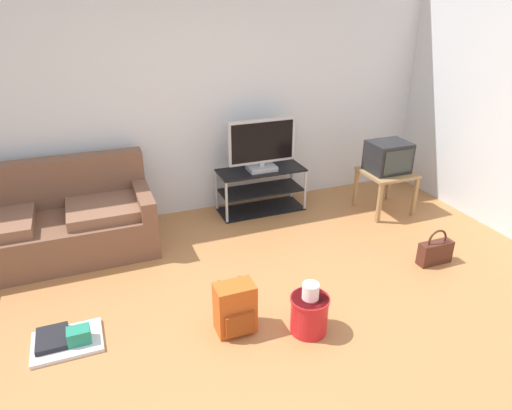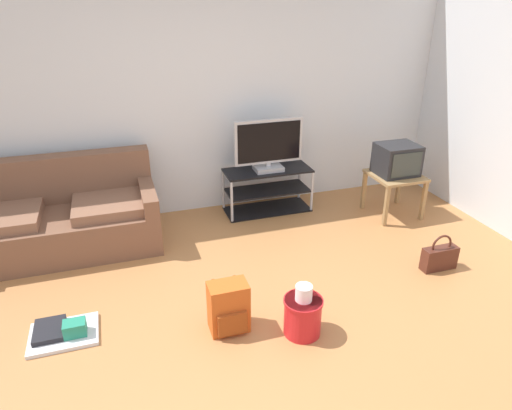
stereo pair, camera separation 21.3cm
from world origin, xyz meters
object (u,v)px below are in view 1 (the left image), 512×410
at_px(crt_tv, 388,157).
at_px(floor_tray, 66,340).
at_px(cleaning_bucket, 309,312).
at_px(backpack, 235,308).
at_px(flat_tv, 262,146).
at_px(handbag, 435,251).
at_px(tv_stand, 261,190).
at_px(side_table, 386,178).
at_px(couch, 53,224).

relative_size(crt_tv, floor_tray, 0.88).
bearing_deg(floor_tray, cleaning_bucket, -16.43).
relative_size(backpack, cleaning_bucket, 0.95).
distance_m(crt_tv, cleaning_bucket, 2.42).
height_order(flat_tv, cleaning_bucket, flat_tv).
height_order(flat_tv, backpack, flat_tv).
relative_size(flat_tv, handbag, 2.21).
bearing_deg(handbag, floor_tray, 178.60).
bearing_deg(floor_tray, tv_stand, 36.39).
height_order(tv_stand, side_table, tv_stand).
relative_size(couch, side_table, 3.47).
distance_m(flat_tv, handbag, 2.08).
relative_size(flat_tv, floor_tray, 1.58).
bearing_deg(handbag, flat_tv, 123.55).
distance_m(couch, crt_tv, 3.57).
relative_size(side_table, handbag, 1.52).
distance_m(handbag, floor_tray, 3.25).
distance_m(flat_tv, side_table, 1.47).
distance_m(tv_stand, cleaning_bucket, 2.14).
xyz_separation_m(tv_stand, backpack, (-0.96, -1.88, -0.06)).
relative_size(couch, flat_tv, 2.38).
xyz_separation_m(side_table, cleaning_bucket, (-1.77, -1.57, -0.23)).
bearing_deg(side_table, tv_stand, 158.30).
xyz_separation_m(flat_tv, floor_tray, (-2.16, -1.57, -0.75)).
bearing_deg(backpack, cleaning_bucket, -0.94).
bearing_deg(crt_tv, couch, 174.60).
relative_size(tv_stand, cleaning_bucket, 2.35).
height_order(couch, crt_tv, couch).
relative_size(side_table, cleaning_bucket, 1.27).
bearing_deg(side_table, flat_tv, 159.14).
xyz_separation_m(side_table, crt_tv, (0.00, 0.02, 0.25)).
distance_m(couch, flat_tv, 2.27).
bearing_deg(floor_tray, handbag, -1.40).
bearing_deg(crt_tv, tv_stand, 158.90).
bearing_deg(backpack, crt_tv, 52.44).
xyz_separation_m(handbag, cleaning_bucket, (-1.54, -0.42, 0.05)).
distance_m(handbag, cleaning_bucket, 1.60).
relative_size(tv_stand, backpack, 2.46).
bearing_deg(floor_tray, side_table, 16.96).
xyz_separation_m(couch, handbag, (3.30, -1.49, -0.19)).
bearing_deg(side_table, cleaning_bucket, -138.57).
distance_m(couch, cleaning_bucket, 2.61).
distance_m(tv_stand, floor_tray, 2.69).
bearing_deg(side_table, backpack, -149.30).
distance_m(side_table, handbag, 1.20).
distance_m(cleaning_bucket, floor_tray, 1.79).
relative_size(couch, backpack, 4.64).
relative_size(crt_tv, cleaning_bucket, 1.03).
bearing_deg(crt_tv, floor_tray, -162.80).
bearing_deg(backpack, tv_stand, 84.48).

